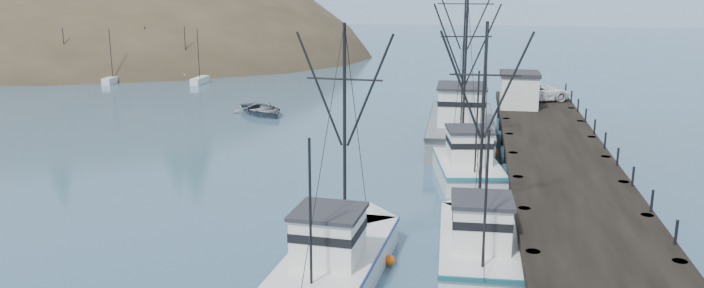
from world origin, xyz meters
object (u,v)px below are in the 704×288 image
(trawler_far, at_px, (464,162))
(work_vessel, at_px, (461,125))
(pier_shed, at_px, (519,90))
(pickup_truck, at_px, (536,91))
(trawler_near, at_px, (478,242))
(pier, at_px, (559,160))
(trawler_mid, at_px, (339,255))
(motorboat, at_px, (262,114))

(trawler_far, relative_size, work_vessel, 0.72)
(pier_shed, xyz_separation_m, pickup_truck, (1.62, 3.35, -0.65))
(pier_shed, bearing_deg, trawler_near, -96.77)
(pier, height_order, trawler_near, trawler_near)
(work_vessel, height_order, pier_shed, work_vessel)
(trawler_mid, height_order, work_vessel, work_vessel)
(trawler_far, bearing_deg, pier_shed, 72.78)
(work_vessel, height_order, pickup_truck, work_vessel)
(pier, xyz_separation_m, trawler_near, (-4.57, -11.45, -0.87))
(pier, distance_m, pickup_truck, 17.82)
(pier, height_order, pickup_truck, pickup_truck)
(trawler_near, relative_size, work_vessel, 0.68)
(trawler_near, relative_size, trawler_far, 0.95)
(trawler_near, relative_size, pickup_truck, 1.91)
(work_vessel, bearing_deg, pier, -61.08)
(pier, distance_m, trawler_near, 12.36)
(pier, xyz_separation_m, pickup_truck, (0.12, 17.79, 1.08))
(pier, height_order, trawler_far, trawler_far)
(pier, distance_m, work_vessel, 12.08)
(pier_shed, distance_m, pickup_truck, 3.77)
(motorboat, bearing_deg, pier, -80.87)
(pier, bearing_deg, trawler_mid, -126.48)
(pier, relative_size, pickup_truck, 7.92)
(pier_shed, height_order, motorboat, pier_shed)
(pickup_truck, bearing_deg, pier, 156.43)
(trawler_near, xyz_separation_m, trawler_far, (-0.85, 13.24, 0.00))
(trawler_near, bearing_deg, motorboat, 122.88)
(work_vessel, relative_size, pier_shed, 4.89)
(pier, relative_size, trawler_mid, 4.12)
(trawler_near, bearing_deg, work_vessel, 93.29)
(trawler_far, distance_m, motorboat, 24.19)
(trawler_near, distance_m, work_vessel, 22.06)
(pickup_truck, distance_m, motorboat, 23.78)
(trawler_mid, xyz_separation_m, trawler_far, (4.86, 15.70, 0.00))
(motorboat, bearing_deg, pickup_truck, -43.80)
(trawler_mid, distance_m, pier_shed, 29.79)
(trawler_near, distance_m, trawler_mid, 6.22)
(work_vessel, bearing_deg, pickup_truck, 50.49)
(trawler_far, bearing_deg, motorboat, 138.42)
(work_vessel, height_order, motorboat, work_vessel)
(pickup_truck, bearing_deg, pier_shed, 131.05)
(pier, distance_m, motorboat, 29.56)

